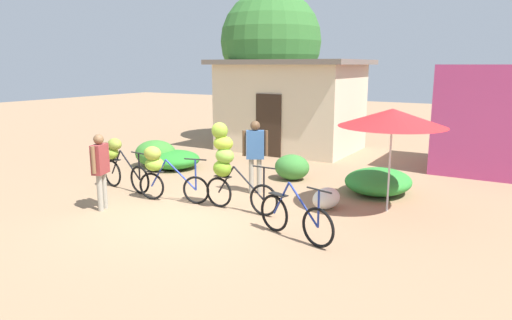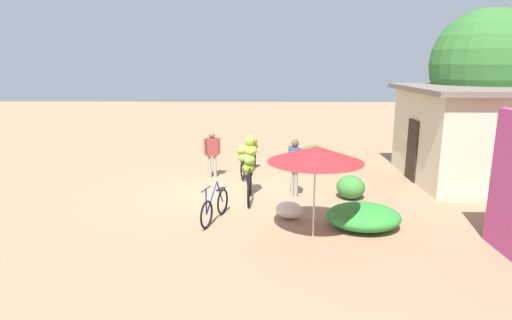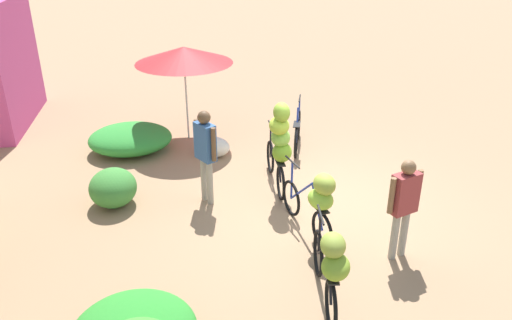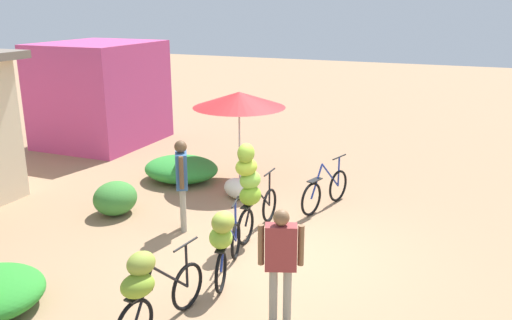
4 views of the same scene
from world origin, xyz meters
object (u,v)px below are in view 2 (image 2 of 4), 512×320
(tree_behind_building, at_px, (486,65))
(bicycle_near_pile, at_px, (244,161))
(market_umbrella, at_px, (315,154))
(bicycle_center_loaded, at_px, (250,163))
(building_low, at_px, (462,134))
(person_vendor, at_px, (295,162))
(person_bystander, at_px, (212,150))
(bicycle_leftmost, at_px, (253,151))
(produce_sack, at_px, (289,210))
(bicycle_by_shop, at_px, (215,207))

(tree_behind_building, xyz_separation_m, bicycle_near_pile, (1.91, -8.39, -3.02))
(market_umbrella, distance_m, bicycle_center_loaded, 3.37)
(building_low, bearing_deg, bicycle_near_pile, -86.67)
(person_vendor, distance_m, person_bystander, 3.34)
(tree_behind_building, relative_size, bicycle_center_loaded, 3.18)
(bicycle_leftmost, xyz_separation_m, produce_sack, (4.86, 1.04, -0.49))
(market_umbrella, distance_m, produce_sack, 2.08)
(market_umbrella, xyz_separation_m, produce_sack, (-1.12, -0.47, -1.68))
(bicycle_near_pile, distance_m, bicycle_by_shop, 3.55)
(person_vendor, xyz_separation_m, person_bystander, (-2.06, -2.63, -0.08))
(bicycle_center_loaded, height_order, bicycle_by_shop, bicycle_center_loaded)
(tree_behind_building, height_order, person_bystander, tree_behind_building)
(building_low, height_order, market_umbrella, building_low)
(bicycle_leftmost, xyz_separation_m, bicycle_near_pile, (1.56, -0.25, 0.01))
(bicycle_near_pile, relative_size, person_bystander, 1.05)
(bicycle_near_pile, height_order, person_vendor, person_vendor)
(bicycle_by_shop, bearing_deg, person_bystander, -172.56)
(building_low, xyz_separation_m, bicycle_by_shop, (3.90, -7.66, -1.19))
(tree_behind_building, distance_m, bicycle_center_loaded, 9.25)
(bicycle_center_loaded, relative_size, produce_sack, 2.54)
(bicycle_center_loaded, relative_size, person_bystander, 1.14)
(building_low, relative_size, bicycle_leftmost, 2.90)
(bicycle_by_shop, bearing_deg, market_umbrella, 67.76)
(bicycle_leftmost, xyz_separation_m, person_vendor, (3.02, 1.29, 0.32))
(bicycle_near_pile, relative_size, bicycle_by_shop, 1.01)
(bicycle_leftmost, relative_size, bicycle_center_loaded, 0.95)
(building_low, relative_size, person_bystander, 3.14)
(person_vendor, bearing_deg, tree_behind_building, 116.24)
(bicycle_center_loaded, distance_m, produce_sack, 2.19)
(person_bystander, bearing_deg, bicycle_near_pile, 60.96)
(bicycle_leftmost, height_order, bicycle_by_shop, bicycle_leftmost)
(tree_behind_building, bearing_deg, bicycle_by_shop, -58.84)
(building_low, height_order, bicycle_by_shop, building_low)
(bicycle_near_pile, bearing_deg, bicycle_leftmost, 170.74)
(bicycle_by_shop, distance_m, produce_sack, 1.85)
(market_umbrella, height_order, person_bystander, market_umbrella)
(bicycle_leftmost, bearing_deg, tree_behind_building, 92.52)
(bicycle_by_shop, bearing_deg, produce_sack, 95.59)
(bicycle_leftmost, bearing_deg, market_umbrella, 14.10)
(bicycle_center_loaded, bearing_deg, market_umbrella, 27.64)
(bicycle_by_shop, bearing_deg, bicycle_near_pile, 171.03)
(bicycle_leftmost, height_order, produce_sack, bicycle_leftmost)
(person_vendor, bearing_deg, produce_sack, -7.80)
(market_umbrella, bearing_deg, person_bystander, -150.54)
(building_low, xyz_separation_m, person_bystander, (-0.19, -8.20, -0.61))
(bicycle_near_pile, xyz_separation_m, person_bystander, (-0.60, -1.09, 0.23))
(tree_behind_building, height_order, bicycle_center_loaded, tree_behind_building)
(market_umbrella, relative_size, person_vendor, 1.25)
(bicycle_by_shop, distance_m, person_bystander, 4.17)
(building_low, bearing_deg, bicycle_leftmost, -99.46)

